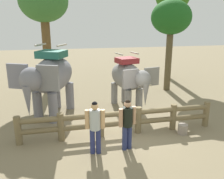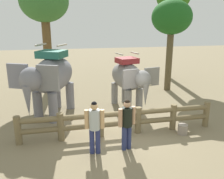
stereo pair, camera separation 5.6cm
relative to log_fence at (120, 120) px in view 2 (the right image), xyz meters
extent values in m
plane|color=#7D6F52|center=(0.00, -0.10, -0.60)|extent=(60.00, 60.00, 0.00)
cylinder|color=brown|center=(-3.65, -0.01, -0.08)|extent=(0.24, 0.24, 1.05)
cylinder|color=brown|center=(-2.19, -0.01, -0.08)|extent=(0.24, 0.24, 1.05)
cylinder|color=brown|center=(-0.73, 0.00, -0.08)|extent=(0.24, 0.24, 1.05)
cylinder|color=brown|center=(0.73, 0.00, -0.08)|extent=(0.24, 0.24, 1.05)
cylinder|color=brown|center=(2.19, 0.01, -0.08)|extent=(0.24, 0.24, 1.05)
cylinder|color=brown|center=(3.65, 0.01, -0.08)|extent=(0.24, 0.24, 1.05)
cylinder|color=brown|center=(0.00, 0.00, -0.15)|extent=(7.31, 0.22, 0.20)
cylinder|color=brown|center=(0.00, 0.00, 0.25)|extent=(7.31, 0.22, 0.20)
cylinder|color=slate|center=(-2.49, 1.72, 0.05)|extent=(0.39, 0.39, 1.31)
cylinder|color=slate|center=(-3.14, 2.04, 0.05)|extent=(0.39, 0.39, 1.31)
cylinder|color=slate|center=(-1.72, 3.31, 0.05)|extent=(0.39, 0.39, 1.31)
cylinder|color=slate|center=(-2.36, 3.63, 0.05)|extent=(0.39, 0.39, 1.31)
ellipsoid|color=slate|center=(-2.43, 2.67, 1.28)|extent=(2.47, 3.23, 1.53)
ellipsoid|color=slate|center=(-3.19, 1.10, 1.48)|extent=(1.18, 1.25, 0.94)
cube|color=slate|center=(-2.56, 0.94, 1.53)|extent=(0.84, 0.50, 0.98)
cube|color=slate|center=(-3.71, 1.49, 1.53)|extent=(0.84, 0.50, 0.98)
cone|color=slate|center=(-3.34, 0.79, 0.73)|extent=(0.35, 0.35, 1.20)
cube|color=#215E4E|center=(-2.43, 2.67, 2.20)|extent=(1.43, 1.37, 0.31)
cylinder|color=#A59E8C|center=(-1.97, 2.46, 2.60)|extent=(0.46, 0.83, 0.08)
cylinder|color=#A59E8C|center=(-2.88, 2.89, 2.60)|extent=(0.46, 0.83, 0.08)
cylinder|color=gray|center=(1.52, 2.29, -0.05)|extent=(0.33, 0.33, 1.11)
cylinder|color=gray|center=(0.93, 2.15, -0.05)|extent=(0.33, 0.33, 1.11)
cylinder|color=gray|center=(1.20, 3.75, -0.05)|extent=(0.33, 0.33, 1.11)
cylinder|color=gray|center=(0.60, 3.61, -0.05)|extent=(0.33, 0.33, 1.11)
ellipsoid|color=gray|center=(1.06, 2.95, 0.99)|extent=(1.62, 2.67, 1.29)
ellipsoid|color=gray|center=(1.38, 1.51, 1.15)|extent=(0.87, 0.96, 0.79)
cube|color=gray|center=(1.89, 1.73, 1.20)|extent=(0.74, 0.27, 0.83)
cube|color=gray|center=(0.84, 1.50, 1.20)|extent=(0.74, 0.27, 0.83)
cone|color=gray|center=(1.45, 1.23, 0.52)|extent=(0.30, 0.30, 1.01)
cone|color=beige|center=(1.57, 1.34, 0.92)|extent=(0.35, 0.16, 0.14)
cone|color=beige|center=(1.29, 1.28, 0.92)|extent=(0.35, 0.16, 0.14)
cube|color=maroon|center=(1.06, 2.95, 1.76)|extent=(1.10, 1.02, 0.26)
cylinder|color=#A59E8C|center=(1.48, 3.04, 2.10)|extent=(0.23, 0.74, 0.06)
cylinder|color=#A59E8C|center=(0.65, 2.86, 2.10)|extent=(0.23, 0.74, 0.06)
cylinder|color=navy|center=(-1.01, -1.16, -0.17)|extent=(0.16, 0.16, 0.86)
cylinder|color=navy|center=(-1.20, -1.13, -0.17)|extent=(0.16, 0.16, 0.86)
cylinder|color=#ABB4B5|center=(-1.11, -1.15, 0.59)|extent=(0.40, 0.40, 0.66)
cylinder|color=tan|center=(-0.86, -1.19, 0.60)|extent=(0.14, 0.14, 0.63)
cylinder|color=tan|center=(-1.35, -1.11, 0.60)|extent=(0.14, 0.14, 0.63)
sphere|color=tan|center=(-1.11, -1.15, 1.03)|extent=(0.24, 0.24, 0.24)
sphere|color=black|center=(-1.11, -1.15, 1.10)|extent=(0.19, 0.19, 0.19)
cylinder|color=navy|center=(0.06, -1.09, -0.18)|extent=(0.16, 0.16, 0.85)
cylinder|color=navy|center=(-0.12, -1.13, -0.18)|extent=(0.16, 0.16, 0.85)
cylinder|color=black|center=(-0.03, -1.11, 0.57)|extent=(0.42, 0.42, 0.65)
cylinder|color=tan|center=(0.21, -1.05, 0.58)|extent=(0.14, 0.14, 0.62)
cylinder|color=tan|center=(-0.26, -1.17, 0.58)|extent=(0.14, 0.14, 0.62)
sphere|color=tan|center=(-0.03, -1.11, 1.01)|extent=(0.23, 0.23, 0.23)
sphere|color=black|center=(-0.03, -1.11, 1.07)|extent=(0.18, 0.18, 0.18)
cylinder|color=brown|center=(5.90, 8.51, 1.99)|extent=(0.40, 0.40, 5.19)
cylinder|color=brown|center=(4.40, 5.39, 1.28)|extent=(0.39, 0.39, 3.76)
ellipsoid|color=#1B561B|center=(4.40, 5.39, 3.81)|extent=(2.35, 2.35, 2.00)
cylinder|color=brown|center=(-2.82, 6.96, 1.66)|extent=(0.51, 0.51, 4.53)
ellipsoid|color=#346B2E|center=(-2.82, 6.96, 4.70)|extent=(2.82, 2.82, 2.40)
cylinder|color=gray|center=(2.39, -0.46, -0.41)|extent=(0.38, 0.38, 0.38)
camera|label=1|loc=(-2.07, -8.15, 3.61)|focal=38.49mm
camera|label=2|loc=(-2.01, -8.16, 3.61)|focal=38.49mm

